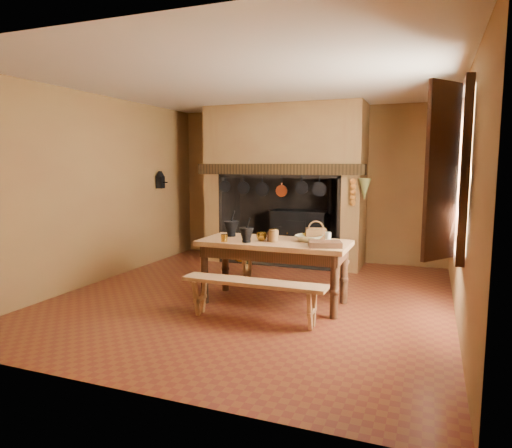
{
  "coord_description": "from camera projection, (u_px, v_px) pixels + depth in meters",
  "views": [
    {
      "loc": [
        2.17,
        -5.54,
        1.77
      ],
      "look_at": [
        -0.08,
        0.3,
        0.95
      ],
      "focal_mm": 32.0,
      "sensor_mm": 36.0,
      "label": 1
    }
  ],
  "objects": [
    {
      "name": "brass_mug_b",
      "position": [
        305.0,
        236.0,
        5.87
      ],
      "size": [
        0.09,
        0.09,
        0.08
      ],
      "primitive_type": "cylinder",
      "rotation": [
        0.0,
        0.0,
        -0.18
      ],
      "color": "gold",
      "rests_on": "work_table"
    },
    {
      "name": "chimney_breast",
      "position": [
        285.0,
        162.0,
        8.14
      ],
      "size": [
        2.95,
        0.96,
        2.8
      ],
      "color": "olive",
      "rests_on": "floor"
    },
    {
      "name": "window",
      "position": [
        451.0,
        171.0,
        4.7
      ],
      "size": [
        0.39,
        1.75,
        1.76
      ],
      "color": "white",
      "rests_on": "wall_right"
    },
    {
      "name": "coffee_grinder",
      "position": [
        273.0,
        235.0,
        5.72
      ],
      "size": [
        0.17,
        0.14,
        0.19
      ],
      "rotation": [
        0.0,
        0.0,
        0.13
      ],
      "color": "#3A1D12",
      "rests_on": "work_table"
    },
    {
      "name": "floor",
      "position": [
        254.0,
        297.0,
        6.13
      ],
      "size": [
        5.5,
        5.5,
        0.0
      ],
      "primitive_type": "plane",
      "color": "brown",
      "rests_on": "ground"
    },
    {
      "name": "wall_front",
      "position": [
        119.0,
        214.0,
        3.41
      ],
      "size": [
        5.0,
        0.02,
        2.8
      ],
      "primitive_type": "cube",
      "color": "olive",
      "rests_on": "floor"
    },
    {
      "name": "work_table",
      "position": [
        274.0,
        251.0,
        5.78
      ],
      "size": [
        1.88,
        0.84,
        0.81
      ],
      "color": "#B77D53",
      "rests_on": "floor"
    },
    {
      "name": "bench_front",
      "position": [
        253.0,
        291.0,
        5.15
      ],
      "size": [
        1.67,
        0.29,
        0.47
      ],
      "color": "#B77D53",
      "rests_on": "floor"
    },
    {
      "name": "herb_bunch",
      "position": [
        364.0,
        189.0,
        7.19
      ],
      "size": [
        0.2,
        0.2,
        0.35
      ],
      "primitive_type": "cone",
      "rotation": [
        3.14,
        0.0,
        0.0
      ],
      "color": "brown",
      "rests_on": "chimney_breast"
    },
    {
      "name": "mortar_large",
      "position": [
        231.0,
        228.0,
        6.09
      ],
      "size": [
        0.2,
        0.2,
        0.35
      ],
      "rotation": [
        0.0,
        0.0,
        -0.33
      ],
      "color": "black",
      "rests_on": "work_table"
    },
    {
      "name": "hanging_pans",
      "position": [
        274.0,
        189.0,
        7.75
      ],
      "size": [
        1.92,
        0.29,
        0.27
      ],
      "color": "black",
      "rests_on": "chimney_breast"
    },
    {
      "name": "stoneware_crock",
      "position": [
        274.0,
        236.0,
        5.66
      ],
      "size": [
        0.15,
        0.15,
        0.15
      ],
      "primitive_type": "cylinder",
      "rotation": [
        0.0,
        0.0,
        0.27
      ],
      "color": "#52381E",
      "rests_on": "work_table"
    },
    {
      "name": "back_wall",
      "position": [
        307.0,
        184.0,
        8.49
      ],
      "size": [
        5.0,
        0.02,
        2.8
      ],
      "primitive_type": "cube",
      "color": "olive",
      "rests_on": "floor"
    },
    {
      "name": "wall_coffee_mill",
      "position": [
        160.0,
        179.0,
        8.23
      ],
      "size": [
        0.23,
        0.16,
        0.31
      ],
      "color": "black",
      "rests_on": "wall_left"
    },
    {
      "name": "brass_mug_a",
      "position": [
        224.0,
        238.0,
        5.67
      ],
      "size": [
        0.09,
        0.09,
        0.09
      ],
      "primitive_type": "cylinder",
      "rotation": [
        0.0,
        0.0,
        0.05
      ],
      "color": "gold",
      "rests_on": "work_table"
    },
    {
      "name": "bench_back",
      "position": [
        290.0,
        266.0,
        6.47
      ],
      "size": [
        1.62,
        0.28,
        0.46
      ],
      "color": "#B77D53",
      "rests_on": "floor"
    },
    {
      "name": "wall_left",
      "position": [
        99.0,
        189.0,
        6.84
      ],
      "size": [
        0.02,
        5.5,
        2.8
      ],
      "primitive_type": "cube",
      "color": "olive",
      "rests_on": "floor"
    },
    {
      "name": "brass_cup",
      "position": [
        262.0,
        237.0,
        5.75
      ],
      "size": [
        0.16,
        0.16,
        0.1
      ],
      "primitive_type": "imported",
      "rotation": [
        0.0,
        0.0,
        0.24
      ],
      "color": "gold",
      "rests_on": "work_table"
    },
    {
      "name": "wooden_tray",
      "position": [
        325.0,
        244.0,
        5.33
      ],
      "size": [
        0.44,
        0.37,
        0.06
      ],
      "primitive_type": "cube",
      "rotation": [
        0.0,
        0.0,
        0.32
      ],
      "color": "#3A1D12",
      "rests_on": "work_table"
    },
    {
      "name": "mixing_bowl",
      "position": [
        309.0,
        238.0,
        5.7
      ],
      "size": [
        0.39,
        0.39,
        0.08
      ],
      "primitive_type": "imported",
      "rotation": [
        0.0,
        0.0,
        -0.18
      ],
      "color": "#AFAC87",
      "rests_on": "work_table"
    },
    {
      "name": "mortar_small",
      "position": [
        246.0,
        234.0,
        5.62
      ],
      "size": [
        0.18,
        0.18,
        0.31
      ],
      "rotation": [
        0.0,
        0.0,
        -0.13
      ],
      "color": "black",
      "rests_on": "work_table"
    },
    {
      "name": "hearth_pans",
      "position": [
        245.0,
        254.0,
        8.55
      ],
      "size": [
        0.51,
        0.62,
        0.2
      ],
      "color": "gold",
      "rests_on": "floor"
    },
    {
      "name": "wicker_basket",
      "position": [
        316.0,
        233.0,
        5.82
      ],
      "size": [
        0.3,
        0.26,
        0.25
      ],
      "rotation": [
        0.0,
        0.0,
        0.32
      ],
      "color": "#442814",
      "rests_on": "work_table"
    },
    {
      "name": "onion_string",
      "position": [
        353.0,
        192.0,
        7.26
      ],
      "size": [
        0.12,
        0.1,
        0.46
      ],
      "primitive_type": null,
      "color": "#A3571E",
      "rests_on": "chimney_breast"
    },
    {
      "name": "wall_right",
      "position": [
        463.0,
        198.0,
        5.06
      ],
      "size": [
        0.02,
        5.5,
        2.8
      ],
      "primitive_type": "cube",
      "color": "olive",
      "rests_on": "floor"
    },
    {
      "name": "iron_range",
      "position": [
        300.0,
        235.0,
        8.35
      ],
      "size": [
        1.12,
        0.55,
        1.6
      ],
      "color": "black",
      "rests_on": "floor"
    },
    {
      "name": "glass_jar",
      "position": [
        328.0,
        237.0,
        5.62
      ],
      "size": [
        0.08,
        0.08,
        0.13
      ],
      "primitive_type": "cylinder",
      "rotation": [
        0.0,
        0.0,
        0.17
      ],
      "color": "beige",
      "rests_on": "work_table"
    },
    {
      "name": "ceiling",
      "position": [
        253.0,
        82.0,
        5.77
      ],
      "size": [
        5.5,
        5.5,
        0.0
      ],
      "primitive_type": "plane",
      "rotation": [
        3.14,
        0.0,
        0.0
      ],
      "color": "silver",
      "rests_on": "back_wall"
    }
  ]
}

